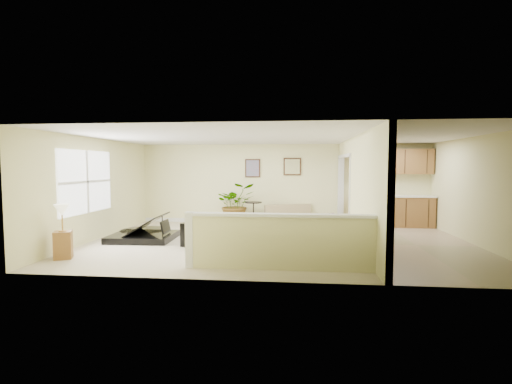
# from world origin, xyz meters

# --- Properties ---
(floor) EXTENTS (9.00, 9.00, 0.00)m
(floor) POSITION_xyz_m (0.00, 0.00, 0.00)
(floor) COLOR beige
(floor) RESTS_ON ground
(back_wall) EXTENTS (9.00, 0.04, 2.50)m
(back_wall) POSITION_xyz_m (0.00, 3.00, 1.25)
(back_wall) COLOR beige
(back_wall) RESTS_ON floor
(front_wall) EXTENTS (9.00, 0.04, 2.50)m
(front_wall) POSITION_xyz_m (0.00, -3.00, 1.25)
(front_wall) COLOR beige
(front_wall) RESTS_ON floor
(left_wall) EXTENTS (0.04, 6.00, 2.50)m
(left_wall) POSITION_xyz_m (-4.50, 0.00, 1.25)
(left_wall) COLOR beige
(left_wall) RESTS_ON floor
(right_wall) EXTENTS (0.04, 6.00, 2.50)m
(right_wall) POSITION_xyz_m (4.50, 0.00, 1.25)
(right_wall) COLOR beige
(right_wall) RESTS_ON floor
(ceiling) EXTENTS (9.00, 6.00, 0.04)m
(ceiling) POSITION_xyz_m (0.00, 0.00, 2.50)
(ceiling) COLOR beige
(ceiling) RESTS_ON back_wall
(kitchen_vinyl) EXTENTS (2.70, 6.00, 0.01)m
(kitchen_vinyl) POSITION_xyz_m (3.15, 0.00, 0.00)
(kitchen_vinyl) COLOR gray
(kitchen_vinyl) RESTS_ON floor
(interior_partition) EXTENTS (0.18, 5.99, 2.50)m
(interior_partition) POSITION_xyz_m (1.80, 0.25, 1.22)
(interior_partition) COLOR beige
(interior_partition) RESTS_ON floor
(pony_half_wall) EXTENTS (3.42, 0.22, 1.00)m
(pony_half_wall) POSITION_xyz_m (0.08, -2.30, 0.52)
(pony_half_wall) COLOR beige
(pony_half_wall) RESTS_ON floor
(left_window) EXTENTS (0.05, 2.15, 1.45)m
(left_window) POSITION_xyz_m (-4.49, -0.50, 1.45)
(left_window) COLOR white
(left_window) RESTS_ON left_wall
(wall_art_left) EXTENTS (0.48, 0.04, 0.58)m
(wall_art_left) POSITION_xyz_m (-0.95, 2.97, 1.75)
(wall_art_left) COLOR #392314
(wall_art_left) RESTS_ON back_wall
(wall_mirror) EXTENTS (0.55, 0.04, 0.55)m
(wall_mirror) POSITION_xyz_m (0.30, 2.97, 1.80)
(wall_mirror) COLOR #392314
(wall_mirror) RESTS_ON back_wall
(kitchen_cabinets) EXTENTS (2.36, 0.65, 2.33)m
(kitchen_cabinets) POSITION_xyz_m (3.19, 2.73, 0.87)
(kitchen_cabinets) COLOR olive
(kitchen_cabinets) RESTS_ON floor
(piano) EXTENTS (1.81, 1.87, 1.42)m
(piano) POSITION_xyz_m (-3.38, 0.13, 0.59)
(piano) COLOR black
(piano) RESTS_ON floor
(piano_bench) EXTENTS (0.62, 0.88, 0.53)m
(piano_bench) POSITION_xyz_m (-1.88, -0.37, 0.27)
(piano_bench) COLOR black
(piano_bench) RESTS_ON floor
(loveseat) EXTENTS (1.73, 1.28, 0.84)m
(loveseat) POSITION_xyz_m (0.28, 2.49, 0.32)
(loveseat) COLOR tan
(loveseat) RESTS_ON floor
(accent_table) EXTENTS (0.51, 0.51, 0.74)m
(accent_table) POSITION_xyz_m (-0.86, 2.36, 0.47)
(accent_table) COLOR black
(accent_table) RESTS_ON floor
(palm_plant) EXTENTS (1.45, 1.35, 1.30)m
(palm_plant) POSITION_xyz_m (-1.42, 2.51, 0.64)
(palm_plant) COLOR black
(palm_plant) RESTS_ON floor
(small_plant) EXTENTS (0.28, 0.28, 0.47)m
(small_plant) POSITION_xyz_m (1.45, 2.00, 0.20)
(small_plant) COLOR black
(small_plant) RESTS_ON floor
(lamp_stand) EXTENTS (0.42, 0.42, 1.08)m
(lamp_stand) POSITION_xyz_m (-4.15, -1.95, 0.46)
(lamp_stand) COLOR olive
(lamp_stand) RESTS_ON floor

